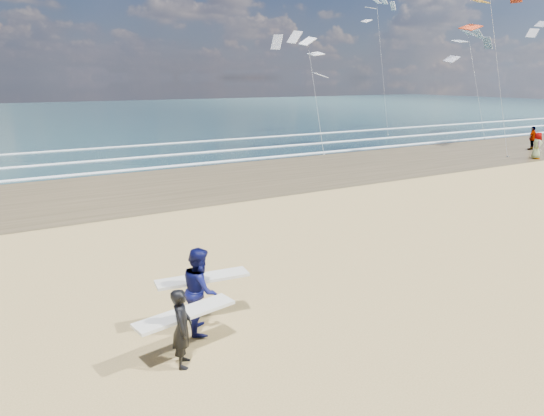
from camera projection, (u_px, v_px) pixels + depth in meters
wet_sand_strip at (377, 160)px, 34.61m from camera, size 220.00×12.00×0.01m
ocean at (155, 114)px, 79.85m from camera, size 220.00×100.00×0.02m
foam_breakers at (300, 144)px, 43.06m from camera, size 220.00×11.70×0.05m
surfer_near at (183, 325)px, 9.80m from camera, size 2.26×1.17×1.68m
surfer_far at (201, 289)px, 11.12m from camera, size 2.24×1.32×2.01m
beachgoer_0 at (537, 146)px, 35.00m from camera, size 1.06×1.11×1.92m
beachgoer_1 at (532, 138)px, 39.38m from camera, size 1.18×0.62×1.91m
kite_0 at (495, 48)px, 36.26m from camera, size 6.63×4.83×13.66m
kite_1 at (314, 83)px, 38.09m from camera, size 5.69×4.73×9.66m
kite_2 at (474, 70)px, 47.39m from camera, size 6.37×4.80×11.27m
kite_5 at (382, 61)px, 50.25m from camera, size 4.63×4.61×14.37m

